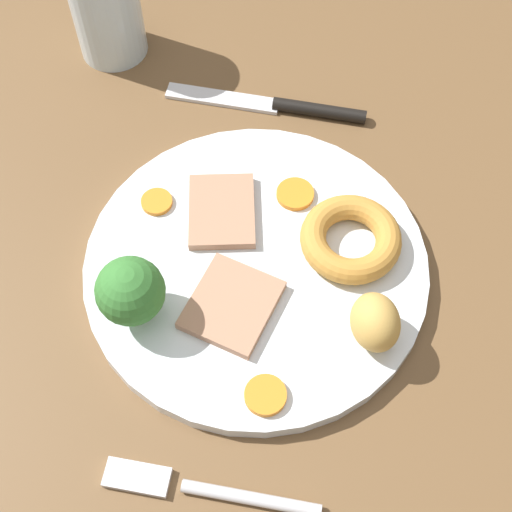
{
  "coord_description": "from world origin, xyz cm",
  "views": [
    {
      "loc": [
        -25.2,
        -1.89,
        54.37
      ],
      "look_at": [
        2.8,
        2.26,
        6.0
      ],
      "focal_mm": 51.13,
      "sensor_mm": 36.0,
      "label": 1
    }
  ],
  "objects_px": {
    "meat_slice_main": "(222,211)",
    "yorkshire_pudding": "(351,239)",
    "dinner_plate": "(256,267)",
    "carrot_coin_back": "(292,194)",
    "broccoli_floret": "(130,292)",
    "knife": "(283,106)",
    "fork": "(207,490)",
    "carrot_coin_side": "(157,202)",
    "carrot_coin_front": "(269,396)",
    "roast_potato_left": "(375,322)",
    "water_glass": "(105,2)",
    "meat_slice_under": "(232,305)"
  },
  "relations": [
    {
      "from": "meat_slice_main",
      "to": "yorkshire_pudding",
      "type": "bearing_deg",
      "value": -98.11
    },
    {
      "from": "dinner_plate",
      "to": "carrot_coin_back",
      "type": "relative_size",
      "value": 8.7
    },
    {
      "from": "yorkshire_pudding",
      "to": "broccoli_floret",
      "type": "relative_size",
      "value": 1.36
    },
    {
      "from": "dinner_plate",
      "to": "knife",
      "type": "bearing_deg",
      "value": 0.13
    },
    {
      "from": "carrot_coin_back",
      "to": "fork",
      "type": "relative_size",
      "value": 0.2
    },
    {
      "from": "carrot_coin_side",
      "to": "broccoli_floret",
      "type": "relative_size",
      "value": 0.44
    },
    {
      "from": "carrot_coin_front",
      "to": "broccoli_floret",
      "type": "relative_size",
      "value": 0.51
    },
    {
      "from": "carrot_coin_front",
      "to": "fork",
      "type": "distance_m",
      "value": 0.08
    },
    {
      "from": "yorkshire_pudding",
      "to": "broccoli_floret",
      "type": "height_order",
      "value": "broccoli_floret"
    },
    {
      "from": "yorkshire_pudding",
      "to": "roast_potato_left",
      "type": "height_order",
      "value": "roast_potato_left"
    },
    {
      "from": "roast_potato_left",
      "to": "water_glass",
      "type": "relative_size",
      "value": 0.39
    },
    {
      "from": "meat_slice_under",
      "to": "broccoli_floret",
      "type": "bearing_deg",
      "value": 101.32
    },
    {
      "from": "meat_slice_main",
      "to": "knife",
      "type": "xyz_separation_m",
      "value": [
        0.13,
        -0.03,
        -0.01
      ]
    },
    {
      "from": "fork",
      "to": "knife",
      "type": "relative_size",
      "value": 0.82
    },
    {
      "from": "carrot_coin_side",
      "to": "water_glass",
      "type": "distance_m",
      "value": 0.2
    },
    {
      "from": "carrot_coin_back",
      "to": "broccoli_floret",
      "type": "relative_size",
      "value": 0.53
    },
    {
      "from": "yorkshire_pudding",
      "to": "broccoli_floret",
      "type": "bearing_deg",
      "value": 117.97
    },
    {
      "from": "dinner_plate",
      "to": "broccoli_floret",
      "type": "xyz_separation_m",
      "value": [
        -0.06,
        0.08,
        0.04
      ]
    },
    {
      "from": "meat_slice_main",
      "to": "fork",
      "type": "relative_size",
      "value": 0.45
    },
    {
      "from": "carrot_coin_front",
      "to": "carrot_coin_back",
      "type": "distance_m",
      "value": 0.17
    },
    {
      "from": "roast_potato_left",
      "to": "carrot_coin_back",
      "type": "distance_m",
      "value": 0.14
    },
    {
      "from": "dinner_plate",
      "to": "meat_slice_main",
      "type": "distance_m",
      "value": 0.05
    },
    {
      "from": "carrot_coin_back",
      "to": "water_glass",
      "type": "bearing_deg",
      "value": 50.63
    },
    {
      "from": "broccoli_floret",
      "to": "knife",
      "type": "height_order",
      "value": "broccoli_floret"
    },
    {
      "from": "roast_potato_left",
      "to": "knife",
      "type": "bearing_deg",
      "value": 23.11
    },
    {
      "from": "dinner_plate",
      "to": "roast_potato_left",
      "type": "height_order",
      "value": "roast_potato_left"
    },
    {
      "from": "roast_potato_left",
      "to": "carrot_coin_front",
      "type": "relative_size",
      "value": 1.46
    },
    {
      "from": "broccoli_floret",
      "to": "fork",
      "type": "relative_size",
      "value": 0.38
    },
    {
      "from": "roast_potato_left",
      "to": "meat_slice_under",
      "type": "bearing_deg",
      "value": 86.4
    },
    {
      "from": "meat_slice_under",
      "to": "fork",
      "type": "bearing_deg",
      "value": -178.15
    },
    {
      "from": "carrot_coin_back",
      "to": "knife",
      "type": "height_order",
      "value": "carrot_coin_back"
    },
    {
      "from": "carrot_coin_side",
      "to": "water_glass",
      "type": "bearing_deg",
      "value": 24.6
    },
    {
      "from": "dinner_plate",
      "to": "roast_potato_left",
      "type": "xyz_separation_m",
      "value": [
        -0.05,
        -0.09,
        0.03
      ]
    },
    {
      "from": "broccoli_floret",
      "to": "roast_potato_left",
      "type": "bearing_deg",
      "value": -87.58
    },
    {
      "from": "meat_slice_under",
      "to": "knife",
      "type": "bearing_deg",
      "value": -3.18
    },
    {
      "from": "dinner_plate",
      "to": "carrot_coin_front",
      "type": "height_order",
      "value": "carrot_coin_front"
    },
    {
      "from": "yorkshire_pudding",
      "to": "carrot_coin_side",
      "type": "relative_size",
      "value": 3.11
    },
    {
      "from": "dinner_plate",
      "to": "water_glass",
      "type": "bearing_deg",
      "value": 37.37
    },
    {
      "from": "meat_slice_main",
      "to": "carrot_coin_back",
      "type": "height_order",
      "value": "meat_slice_main"
    },
    {
      "from": "water_glass",
      "to": "yorkshire_pudding",
      "type": "bearing_deg",
      "value": -129.3
    },
    {
      "from": "meat_slice_main",
      "to": "meat_slice_under",
      "type": "bearing_deg",
      "value": -165.12
    },
    {
      "from": "roast_potato_left",
      "to": "water_glass",
      "type": "xyz_separation_m",
      "value": [
        0.27,
        0.26,
        0.02
      ]
    },
    {
      "from": "yorkshire_pudding",
      "to": "fork",
      "type": "relative_size",
      "value": 0.52
    },
    {
      "from": "carrot_coin_side",
      "to": "fork",
      "type": "xyz_separation_m",
      "value": [
        -0.22,
        -0.08,
        -0.01
      ]
    },
    {
      "from": "dinner_plate",
      "to": "water_glass",
      "type": "distance_m",
      "value": 0.29
    },
    {
      "from": "yorkshire_pudding",
      "to": "water_glass",
      "type": "bearing_deg",
      "value": 50.7
    },
    {
      "from": "meat_slice_under",
      "to": "broccoli_floret",
      "type": "xyz_separation_m",
      "value": [
        -0.01,
        0.07,
        0.03
      ]
    },
    {
      "from": "meat_slice_under",
      "to": "knife",
      "type": "height_order",
      "value": "meat_slice_under"
    },
    {
      "from": "meat_slice_under",
      "to": "knife",
      "type": "distance_m",
      "value": 0.21
    },
    {
      "from": "carrot_coin_front",
      "to": "knife",
      "type": "relative_size",
      "value": 0.16
    }
  ]
}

